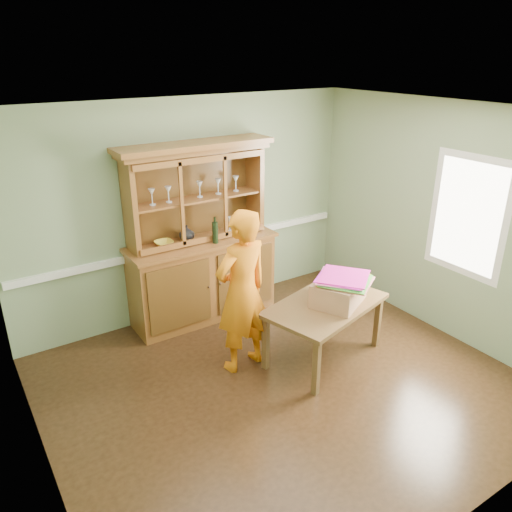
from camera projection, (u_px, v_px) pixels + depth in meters
floor at (283, 385)px, 5.13m from camera, size 4.50×4.50×0.00m
ceiling at (290, 114)px, 4.08m from camera, size 4.50×4.50×0.00m
wall_back at (190, 210)px, 6.15m from camera, size 4.50×0.00×4.50m
wall_left at (26, 335)px, 3.47m from camera, size 0.00×4.00×4.00m
wall_right at (444, 222)px, 5.74m from camera, size 0.00×4.00×4.00m
wall_front at (479, 374)px, 3.06m from camera, size 4.50×0.00×4.50m
chair_rail at (193, 245)px, 6.30m from camera, size 4.41×0.05×0.08m
framed_map at (16, 293)px, 3.63m from camera, size 0.03×0.60×0.46m
window_panel at (467, 216)px, 5.44m from camera, size 0.03×0.96×1.36m
china_hutch at (201, 259)px, 6.18m from camera, size 1.88×0.62×2.21m
dining_table at (325, 310)px, 5.38m from camera, size 1.49×1.11×0.67m
cardboard_box at (338, 292)px, 5.32m from camera, size 0.70×0.65×0.26m
kite_stack at (344, 279)px, 5.22m from camera, size 0.68×0.68×0.06m
person at (242, 292)px, 5.11m from camera, size 0.70×0.50×1.77m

